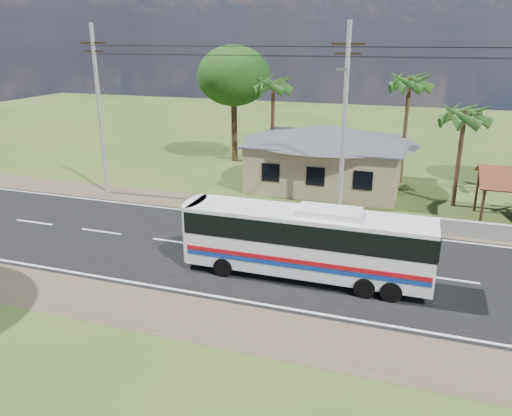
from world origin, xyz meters
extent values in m
plane|color=#294217|center=(0.00, 0.00, 0.00)|extent=(120.00, 120.00, 0.00)
cube|color=black|center=(0.00, 0.00, 0.01)|extent=(120.00, 10.00, 0.02)
cube|color=brown|center=(0.00, 6.50, 0.01)|extent=(120.00, 3.00, 0.01)
cube|color=brown|center=(0.00, -6.50, 0.01)|extent=(120.00, 3.00, 0.01)
cube|color=silver|center=(0.00, 4.70, 0.03)|extent=(120.00, 0.15, 0.01)
cube|color=silver|center=(0.00, -4.70, 0.03)|extent=(120.00, 0.15, 0.01)
cube|color=silver|center=(0.00, 0.00, 0.03)|extent=(120.00, 0.15, 0.01)
cube|color=tan|center=(1.00, 13.00, 1.60)|extent=(10.00, 8.00, 3.20)
cube|color=#4C4F54|center=(1.00, 13.00, 3.25)|extent=(10.60, 8.60, 0.10)
pyramid|color=#4C4F54|center=(1.00, 13.00, 4.40)|extent=(12.40, 10.00, 1.20)
cube|color=black|center=(-2.00, 8.98, 1.70)|extent=(1.20, 0.08, 1.20)
cube|color=black|center=(1.00, 8.98, 1.70)|extent=(1.20, 0.08, 1.20)
cube|color=black|center=(4.00, 8.98, 1.70)|extent=(1.20, 0.08, 1.20)
cylinder|color=#342413|center=(10.70, 6.70, 1.30)|extent=(0.16, 0.16, 2.60)
cylinder|color=#342413|center=(10.70, 10.30, 1.30)|extent=(0.16, 0.16, 2.60)
cube|color=#9E9E99|center=(12.00, 5.60, 0.45)|extent=(7.00, 0.30, 0.90)
cylinder|color=#9E9E99|center=(-13.00, 6.50, 5.50)|extent=(0.26, 0.26, 11.00)
cube|color=#342413|center=(-13.00, 6.50, 9.80)|extent=(1.80, 0.12, 0.12)
cube|color=#342413|center=(-13.00, 6.50, 9.30)|extent=(1.40, 0.10, 0.10)
cylinder|color=#9E9E99|center=(3.00, 6.50, 5.50)|extent=(0.26, 0.26, 11.00)
cube|color=#342413|center=(3.00, 6.50, 9.80)|extent=(1.80, 0.12, 0.12)
cube|color=#342413|center=(3.00, 6.50, 9.30)|extent=(1.40, 0.10, 0.10)
cylinder|color=gray|center=(3.00, 5.50, 8.60)|extent=(0.08, 2.00, 0.08)
cube|color=gray|center=(3.00, 4.50, 8.60)|extent=(0.50, 0.18, 0.12)
cylinder|color=black|center=(-5.00, 6.50, 9.60)|extent=(16.00, 0.02, 0.02)
cylinder|color=black|center=(10.50, 6.50, 9.60)|extent=(15.00, 0.02, 0.02)
cylinder|color=#47301E|center=(9.50, 11.00, 3.00)|extent=(0.28, 0.28, 6.00)
cylinder|color=#47301E|center=(6.00, 15.50, 3.75)|extent=(0.28, 0.28, 7.50)
cylinder|color=#47301E|center=(-4.00, 16.00, 3.50)|extent=(0.28, 0.28, 7.00)
cylinder|color=#47301E|center=(-8.00, 18.00, 2.97)|extent=(0.50, 0.50, 5.95)
ellipsoid|color=#13390F|center=(-8.00, 18.00, 7.15)|extent=(6.00, 6.00, 4.92)
cube|color=white|center=(2.95, -1.79, 1.72)|extent=(10.62, 2.27, 2.65)
cube|color=black|center=(2.95, -1.79, 2.39)|extent=(10.67, 2.33, 0.97)
cube|color=black|center=(-2.35, -1.82, 2.08)|extent=(0.12, 2.03, 1.59)
cube|color=#AD0A13|center=(2.96, -2.91, 1.24)|extent=(10.43, 0.10, 0.19)
cube|color=navy|center=(2.96, -2.91, 1.02)|extent=(10.43, 0.10, 0.19)
cube|color=white|center=(3.84, -1.79, 3.18)|extent=(2.66, 1.43, 0.27)
cylinder|color=black|center=(-0.58, -2.83, 0.44)|extent=(0.89, 0.31, 0.88)
cylinder|color=black|center=(-0.59, -0.80, 0.44)|extent=(0.89, 0.31, 0.88)
cylinder|color=black|center=(5.61, -2.79, 0.44)|extent=(0.89, 0.31, 0.88)
cylinder|color=black|center=(5.60, -0.76, 0.44)|extent=(0.89, 0.31, 0.88)
cylinder|color=black|center=(6.67, -2.79, 0.44)|extent=(0.89, 0.31, 0.88)
cylinder|color=black|center=(6.66, -0.75, 0.44)|extent=(0.89, 0.31, 0.88)
imported|color=black|center=(4.87, 5.63, 0.43)|extent=(1.72, 0.93, 0.86)
camera|label=1|loc=(7.22, -21.45, 10.11)|focal=35.00mm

